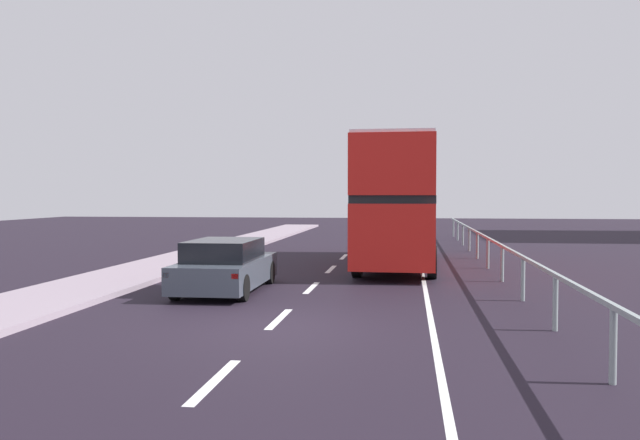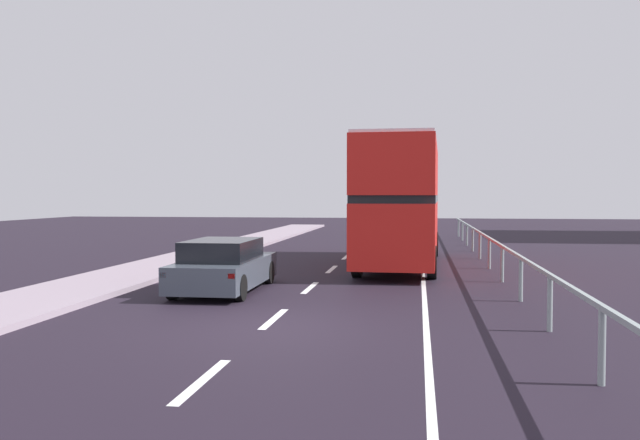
{
  "view_description": "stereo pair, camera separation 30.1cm",
  "coord_description": "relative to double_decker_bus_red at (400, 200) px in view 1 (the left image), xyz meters",
  "views": [
    {
      "loc": [
        2.59,
        -12.43,
        2.52
      ],
      "look_at": [
        -0.12,
        7.95,
        1.74
      ],
      "focal_mm": 37.3,
      "sensor_mm": 36.0,
      "label": 1
    },
    {
      "loc": [
        2.89,
        -12.39,
        2.52
      ],
      "look_at": [
        -0.12,
        7.95,
        1.74
      ],
      "focal_mm": 37.3,
      "sensor_mm": 36.0,
      "label": 2
    }
  ],
  "objects": [
    {
      "name": "ground_plane",
      "position": [
        -2.3,
        -11.35,
        -2.39
      ],
      "size": [
        73.85,
        120.0,
        0.1
      ],
      "primitive_type": "cube",
      "color": "black"
    },
    {
      "name": "lane_paint_markings",
      "position": [
        -0.45,
        -2.91,
        -2.33
      ],
      "size": [
        3.19,
        46.0,
        0.01
      ],
      "color": "silver",
      "rests_on": "ground"
    },
    {
      "name": "double_decker_bus_red",
      "position": [
        0.0,
        0.0,
        0.0
      ],
      "size": [
        2.83,
        10.46,
        4.37
      ],
      "rotation": [
        0.0,
        0.0,
        -0.03
      ],
      "color": "red",
      "rests_on": "ground"
    },
    {
      "name": "hatchback_car_near",
      "position": [
        -4.42,
        -7.02,
        -1.68
      ],
      "size": [
        1.89,
        4.55,
        1.36
      ],
      "rotation": [
        0.0,
        0.0,
        0.01
      ],
      "color": "#404753",
      "rests_on": "ground"
    },
    {
      "name": "bridge_side_railing",
      "position": [
        2.99,
        -2.35,
        -1.46
      ],
      "size": [
        0.1,
        42.0,
        1.08
      ],
      "color": "gray",
      "rests_on": "ground"
    }
  ]
}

